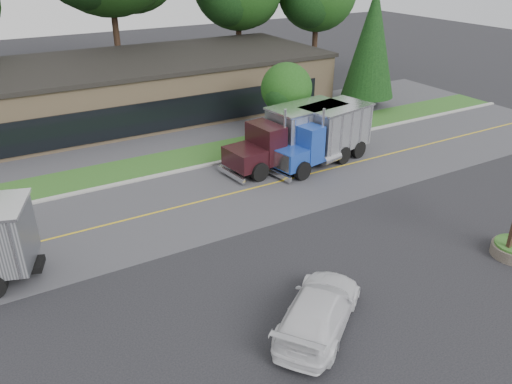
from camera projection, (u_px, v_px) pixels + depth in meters
The scene contains 12 objects.
ground at pixel (279, 300), 19.03m from camera, with size 140.00×140.00×0.00m, color #2C2C31.
road at pixel (187, 205), 26.02m from camera, with size 60.00×8.00×0.02m, color #58585D.
center_line at pixel (187, 205), 26.02m from camera, with size 60.00×0.12×0.01m, color gold.
curb at pixel (159, 176), 29.28m from camera, with size 60.00×0.30×0.12m, color #9E9E99.
grass_verge at pixel (149, 166), 30.68m from camera, with size 60.00×3.40×0.03m, color #2C5A1E.
far_parking at pixel (125, 141), 34.56m from camera, with size 60.00×7.00×0.02m, color #58585D.
strip_mall at pixel (124, 90), 39.24m from camera, with size 32.00×12.00×4.00m, color #9B815F.
evergreen_right at pixel (372, 42), 39.62m from camera, with size 4.25×4.25×9.67m.
tree_verge at pixel (287, 91), 33.74m from camera, with size 3.69×3.47×5.26m.
dump_truck_blue at pixel (324, 133), 30.63m from camera, with size 7.47×3.91×3.36m.
dump_truck_maroon at pixel (292, 134), 30.57m from camera, with size 8.28×3.56×3.36m.
rally_car at pixel (319, 310), 17.37m from camera, with size 2.10×5.16×1.50m, color silver.
Camera 1 is at (-8.37, -12.76, 12.12)m, focal length 35.00 mm.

